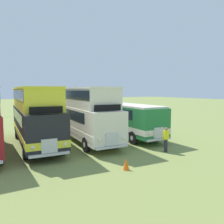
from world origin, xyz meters
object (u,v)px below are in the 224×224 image
at_px(cone_near_end, 126,164).
at_px(bus_seventh_in_row, 82,111).
at_px(marshal_person, 166,139).
at_px(bus_eighth_in_row, 123,117).
at_px(bus_sixth_in_row, 35,113).

bearing_deg(cone_near_end, bus_seventh_in_row, 84.60).
bearing_deg(marshal_person, cone_near_end, -159.50).
bearing_deg(bus_eighth_in_row, bus_seventh_in_row, 174.63).
distance_m(bus_sixth_in_row, cone_near_end, 8.99).
height_order(bus_sixth_in_row, bus_seventh_in_row, same).
height_order(bus_eighth_in_row, marshal_person, bus_eighth_in_row).
bearing_deg(bus_sixth_in_row, cone_near_end, -68.92).
xyz_separation_m(bus_sixth_in_row, cone_near_end, (3.14, -8.15, -2.15)).
distance_m(bus_eighth_in_row, cone_near_end, 9.30).
relative_size(bus_sixth_in_row, bus_seventh_in_row, 0.94).
xyz_separation_m(cone_near_end, marshal_person, (4.26, 1.59, 0.57)).
relative_size(bus_eighth_in_row, cone_near_end, 15.83).
height_order(bus_eighth_in_row, cone_near_end, bus_eighth_in_row).
xyz_separation_m(bus_sixth_in_row, bus_eighth_in_row, (7.84, -0.25, -0.72)).
height_order(cone_near_end, marshal_person, marshal_person).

